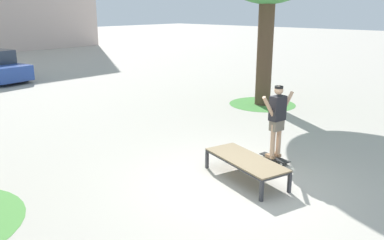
{
  "coord_description": "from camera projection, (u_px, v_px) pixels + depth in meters",
  "views": [
    {
      "loc": [
        -6.04,
        -4.24,
        3.45
      ],
      "look_at": [
        0.31,
        1.56,
        1.0
      ],
      "focal_mm": 36.95,
      "sensor_mm": 36.0,
      "label": 1
    }
  ],
  "objects": [
    {
      "name": "ground_plane",
      "position": [
        238.0,
        185.0,
        7.99
      ],
      "size": [
        120.0,
        120.0,
        0.0
      ],
      "primitive_type": "plane",
      "color": "#B2AA9E"
    },
    {
      "name": "skate_box",
      "position": [
        246.0,
        161.0,
        8.13
      ],
      "size": [
        1.27,
        2.04,
        0.46
      ],
      "color": "#38383D",
      "rests_on": "ground"
    },
    {
      "name": "skateboard",
      "position": [
        275.0,
        158.0,
        9.2
      ],
      "size": [
        0.35,
        0.82,
        0.09
      ],
      "color": "black",
      "rests_on": "ground"
    },
    {
      "name": "skater",
      "position": [
        277.0,
        117.0,
        8.93
      ],
      "size": [
        1.0,
        0.34,
        1.69
      ],
      "color": "tan",
      "rests_on": "skateboard"
    },
    {
      "name": "grass_patch_near_right",
      "position": [
        262.0,
        104.0,
        14.65
      ],
      "size": [
        2.44,
        2.44,
        0.01
      ],
      "primitive_type": "cylinder",
      "color": "#47893D",
      "rests_on": "ground"
    }
  ]
}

